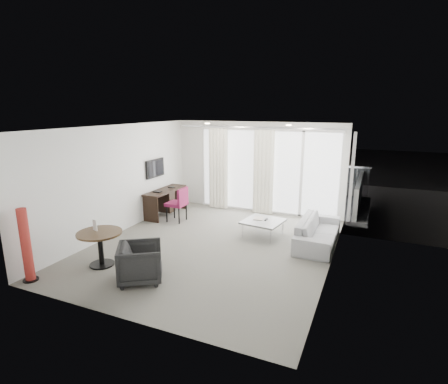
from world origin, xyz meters
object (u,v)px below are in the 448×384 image
at_px(round_table, 101,249).
at_px(tub_armchair, 140,263).
at_px(sofa, 318,231).
at_px(coffee_table, 263,228).
at_px(desk, 166,202).
at_px(rattan_chair_a, 292,190).
at_px(desk_chair, 176,204).
at_px(rattan_chair_b, 312,193).
at_px(red_lamp, 26,245).

relative_size(round_table, tub_armchair, 1.13).
bearing_deg(sofa, round_table, 127.47).
distance_m(round_table, coffee_table, 3.67).
bearing_deg(desk, sofa, -6.46).
relative_size(desk, rattan_chair_a, 1.85).
bearing_deg(desk_chair, tub_armchair, -69.37).
relative_size(desk, tub_armchair, 2.07).
height_order(desk_chair, coffee_table, desk_chair).
xyz_separation_m(tub_armchair, rattan_chair_b, (1.91, 6.23, 0.04)).
relative_size(desk, red_lamp, 1.17).
height_order(red_lamp, sofa, red_lamp).
bearing_deg(round_table, tub_armchair, -10.79).
distance_m(red_lamp, tub_armchair, 2.00).
height_order(round_table, sofa, round_table).
height_order(tub_armchair, rattan_chair_a, rattan_chair_a).
distance_m(tub_armchair, rattan_chair_b, 6.51).
relative_size(round_table, red_lamp, 0.64).
relative_size(sofa, rattan_chair_b, 2.60).
xyz_separation_m(desk_chair, sofa, (3.75, -0.12, -0.18)).
bearing_deg(rattan_chair_b, desk, -161.24).
bearing_deg(sofa, red_lamp, 130.86).
distance_m(desk, rattan_chair_a, 4.03).
height_order(desk_chair, round_table, desk_chair).
height_order(round_table, tub_armchair, tub_armchair).
xyz_separation_m(red_lamp, tub_armchair, (1.81, 0.78, -0.32)).
distance_m(coffee_table, rattan_chair_b, 3.31).
xyz_separation_m(coffee_table, sofa, (1.27, 0.05, 0.10)).
bearing_deg(red_lamp, tub_armchair, 23.39).
distance_m(desk_chair, tub_armchair, 3.35).
bearing_deg(tub_armchair, rattan_chair_a, -45.46).
xyz_separation_m(desk, rattan_chair_b, (3.65, 2.71, 0.02)).
distance_m(desk_chair, coffee_table, 2.50).
bearing_deg(rattan_chair_a, desk, -134.84).
bearing_deg(sofa, rattan_chair_a, 22.44).
xyz_separation_m(round_table, tub_armchair, (1.08, -0.21, 0.00)).
distance_m(desk, round_table, 3.37).
xyz_separation_m(round_table, rattan_chair_b, (2.99, 6.02, 0.04)).
relative_size(coffee_table, sofa, 0.44).
height_order(coffee_table, rattan_chair_b, rattan_chair_b).
height_order(desk, red_lamp, red_lamp).
bearing_deg(tub_armchair, sofa, -74.21).
bearing_deg(tub_armchair, round_table, 45.60).
distance_m(desk_chair, rattan_chair_b, 4.35).
xyz_separation_m(desk, round_table, (0.66, -3.31, -0.02)).
relative_size(coffee_table, rattan_chair_b, 1.13).
bearing_deg(coffee_table, sofa, 2.31).
bearing_deg(tub_armchair, rattan_chair_b, -50.63).
relative_size(tub_armchair, coffee_table, 0.87).
distance_m(desk, sofa, 4.36).
relative_size(round_table, rattan_chair_b, 1.12).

